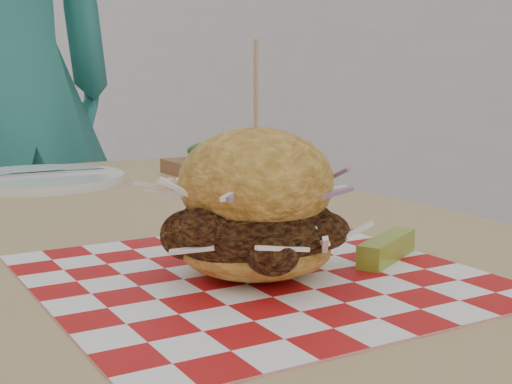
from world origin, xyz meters
The scene contains 6 objects.
patio_table centered at (-0.06, -0.19, 0.67)m, with size 0.80×1.20×0.75m.
paper_liner centered at (-0.03, -0.45, 0.75)m, with size 0.36×0.36×0.00m, color red.
sandwich centered at (-0.03, -0.45, 0.81)m, with size 0.18×0.18×0.20m.
pickle_spear centered at (0.10, -0.47, 0.76)m, with size 0.10×0.02×0.02m, color olive.
place_setting centered at (-0.06, 0.19, 0.76)m, with size 0.27×0.27×0.02m.
kraft_tray centered at (0.23, 0.15, 0.77)m, with size 0.15×0.12×0.06m.
Camera 1 is at (-0.33, -0.97, 0.92)m, focal length 50.00 mm.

